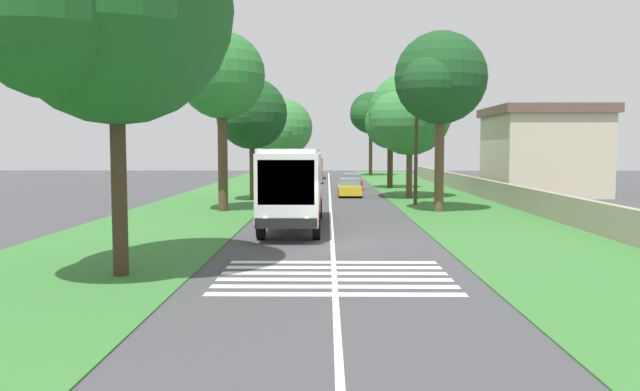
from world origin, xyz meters
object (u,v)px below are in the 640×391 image
(coach_bus, at_px, (294,182))
(trailing_minibus_0, at_px, (314,166))
(roadside_tree_left_1, at_px, (220,78))
(roadside_tree_right_1, at_px, (438,81))
(roadside_tree_left_2, at_px, (282,129))
(roadside_tree_left_0, at_px, (251,116))
(trailing_car_1, at_px, (352,182))
(roadside_tree_right_0, at_px, (407,117))
(utility_pole, at_px, (416,144))
(trailing_car_2, at_px, (314,177))
(roadside_tree_right_2, at_px, (389,125))
(trailing_car_0, at_px, (349,188))
(roadside_tree_left_3, at_px, (110,14))
(roadside_tree_right_3, at_px, (369,114))
(roadside_building, at_px, (542,150))

(coach_bus, xyz_separation_m, trailing_minibus_0, (48.02, 0.03, -0.60))
(roadside_tree_left_1, height_order, roadside_tree_right_1, roadside_tree_left_1)
(trailing_minibus_0, distance_m, roadside_tree_left_2, 6.11)
(trailing_minibus_0, xyz_separation_m, roadside_tree_left_0, (-32.61, 3.89, 4.54))
(roadside_tree_left_0, height_order, roadside_tree_left_1, roadside_tree_left_1)
(trailing_minibus_0, distance_m, roadside_tree_left_1, 41.44)
(trailing_car_1, bearing_deg, roadside_tree_right_0, -158.61)
(utility_pole, bearing_deg, trailing_car_2, 15.57)
(trailing_car_2, distance_m, roadside_tree_right_2, 12.35)
(trailing_minibus_0, bearing_deg, utility_pole, -168.59)
(trailing_car_1, xyz_separation_m, trailing_minibus_0, (20.61, 3.88, 0.88))
(trailing_minibus_0, bearing_deg, trailing_car_0, -173.37)
(roadside_tree_right_0, bearing_deg, roadside_tree_left_0, 101.47)
(roadside_tree_left_3, relative_size, roadside_tree_right_3, 0.99)
(trailing_car_1, distance_m, trailing_car_2, 10.40)
(trailing_car_0, height_order, roadside_tree_right_1, roadside_tree_right_1)
(trailing_minibus_0, distance_m, roadside_tree_right_1, 41.91)
(trailing_car_1, xyz_separation_m, roadside_tree_left_3, (-38.68, 8.50, 6.94))
(coach_bus, height_order, roadside_tree_left_2, roadside_tree_left_2)
(roadside_tree_left_0, distance_m, roadside_tree_right_2, 17.38)
(roadside_tree_left_1, relative_size, roadside_tree_left_2, 1.09)
(roadside_tree_left_2, bearing_deg, coach_bus, -175.15)
(utility_pole, xyz_separation_m, roadside_building, (9.58, -11.55, -0.42))
(trailing_car_2, distance_m, utility_pole, 27.08)
(coach_bus, bearing_deg, roadside_tree_left_1, 32.70)
(coach_bus, xyz_separation_m, roadside_tree_left_0, (15.41, 3.93, 3.94))
(trailing_car_1, bearing_deg, roadside_tree_left_3, 167.60)
(coach_bus, distance_m, roadside_tree_left_3, 13.36)
(roadside_tree_left_3, bearing_deg, roadside_tree_right_0, -22.94)
(roadside_tree_right_2, bearing_deg, trailing_car_0, 157.15)
(trailing_car_0, distance_m, roadside_tree_right_1, 14.42)
(roadside_tree_left_0, bearing_deg, roadside_tree_left_1, 174.51)
(roadside_tree_right_0, relative_size, utility_pole, 1.23)
(trailing_car_0, relative_size, trailing_car_1, 1.00)
(trailing_car_0, height_order, roadside_tree_left_3, roadside_tree_left_3)
(trailing_car_0, xyz_separation_m, roadside_tree_left_0, (-3.63, 7.26, 5.42))
(trailing_car_0, distance_m, roadside_tree_left_0, 9.76)
(trailing_car_2, bearing_deg, trailing_car_1, -159.33)
(roadside_tree_right_1, bearing_deg, trailing_car_1, 11.90)
(trailing_car_1, height_order, roadside_tree_right_3, roadside_tree_right_3)
(roadside_building, bearing_deg, trailing_car_0, 96.55)
(coach_bus, distance_m, utility_pole, 13.59)
(coach_bus, height_order, trailing_car_0, coach_bus)
(roadside_tree_right_1, bearing_deg, utility_pole, 9.97)
(coach_bus, xyz_separation_m, roadside_tree_right_0, (17.75, -7.63, 3.99))
(trailing_car_2, xyz_separation_m, roadside_tree_right_1, (-29.78, -7.90, 7.00))
(trailing_minibus_0, height_order, utility_pole, utility_pole)
(roadside_tree_right_3, bearing_deg, trailing_car_0, 173.72)
(coach_bus, height_order, roadside_tree_right_3, roadside_tree_right_3)
(trailing_minibus_0, height_order, roadside_tree_right_0, roadside_tree_right_0)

